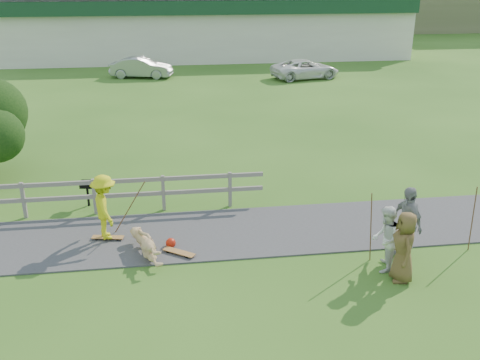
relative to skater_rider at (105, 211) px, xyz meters
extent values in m
plane|color=#2F5B1A|center=(1.50, -1.53, -0.88)|extent=(260.00, 260.00, 0.00)
cube|color=#363639|center=(1.50, -0.03, -0.86)|extent=(34.00, 3.00, 0.04)
cube|color=slate|center=(-2.50, 1.77, -0.33)|extent=(0.10, 0.10, 1.10)
cube|color=slate|center=(-0.50, 1.77, -0.33)|extent=(0.10, 0.10, 1.10)
cube|color=slate|center=(1.50, 1.77, -0.33)|extent=(0.10, 0.10, 1.10)
cube|color=slate|center=(3.50, 1.77, -0.33)|extent=(0.10, 0.10, 1.10)
cube|color=slate|center=(-3.00, 1.77, 0.12)|extent=(15.00, 0.08, 0.12)
cube|color=slate|center=(-3.00, 1.77, -0.33)|extent=(15.00, 0.08, 0.12)
cube|color=beige|center=(5.50, 33.47, 1.52)|extent=(32.00, 10.00, 4.80)
cube|color=#143820|center=(5.50, 28.27, 3.32)|extent=(32.00, 0.60, 1.00)
cube|color=#48512F|center=(1.50, 53.47, 2.12)|extent=(220.00, 14.00, 6.00)
imported|color=#C4C712|center=(0.00, 0.00, 0.00)|extent=(0.95, 1.27, 1.75)
imported|color=tan|center=(1.06, -0.98, -0.56)|extent=(1.79, 0.96, 0.64)
imported|color=silver|center=(6.69, -2.43, -0.06)|extent=(0.91, 0.99, 1.63)
imported|color=gray|center=(7.47, -1.86, 0.06)|extent=(0.64, 1.16, 1.87)
imported|color=brown|center=(6.93, -2.92, -0.02)|extent=(0.65, 0.90, 1.70)
imported|color=gray|center=(0.14, 23.68, -0.20)|extent=(4.32, 2.32, 1.35)
imported|color=white|center=(11.00, 21.86, -0.24)|extent=(4.91, 3.07, 1.27)
sphere|color=#AC1C09|center=(1.66, -0.63, -0.75)|extent=(0.26, 0.26, 0.26)
cylinder|color=brown|center=(0.60, 0.40, -0.01)|extent=(0.03, 0.03, 1.74)
cylinder|color=brown|center=(6.50, -1.96, 0.03)|extent=(0.03, 0.03, 1.81)
cylinder|color=brown|center=(9.24, -1.82, 0.00)|extent=(0.03, 0.03, 1.76)
camera|label=1|loc=(1.75, -13.07, 5.83)|focal=40.00mm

